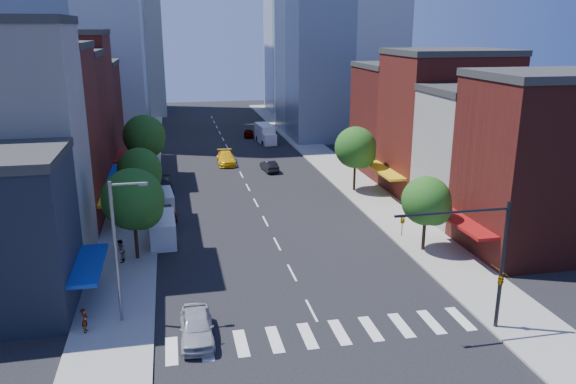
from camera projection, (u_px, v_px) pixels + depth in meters
name	position (u px, v px, depth m)	size (l,w,h in m)	color
ground	(311.00, 311.00, 36.62)	(220.00, 220.00, 0.00)	black
sidewalk_left	(140.00, 172.00, 71.69)	(5.00, 120.00, 0.15)	gray
sidewalk_right	(329.00, 162.00, 76.62)	(5.00, 120.00, 0.15)	gray
crosswalk	(324.00, 334.00, 33.80)	(19.00, 3.00, 0.01)	silver
bldg_left_2	(25.00, 143.00, 49.48)	(12.00, 9.00, 16.00)	maroon
bldg_left_3	(45.00, 131.00, 57.60)	(12.00, 8.00, 15.00)	#491712
bldg_left_4	(59.00, 110.00, 65.30)	(12.00, 9.00, 17.00)	maroon
bldg_left_5	(73.00, 115.00, 74.78)	(12.00, 10.00, 13.00)	#491712
bldg_right_0	(547.00, 167.00, 44.89)	(12.00, 9.00, 14.00)	#491712
bldg_right_1	(488.00, 157.00, 53.15)	(12.00, 8.00, 12.00)	beige
bldg_right_2	(445.00, 125.00, 61.18)	(12.00, 10.00, 15.00)	maroon
bldg_right_3	(407.00, 120.00, 70.85)	(12.00, 10.00, 13.00)	#491712
traffic_signal	(494.00, 267.00, 33.18)	(7.24, 2.24, 8.00)	black
streetlight	(118.00, 243.00, 33.74)	(2.25, 0.25, 9.00)	slate
tree_left_near	(135.00, 201.00, 43.27)	(4.80, 4.80, 7.30)	black
tree_left_mid	(141.00, 171.00, 53.69)	(4.20, 4.20, 6.65)	black
tree_left_far	(146.00, 138.00, 66.65)	(5.00, 5.00, 7.75)	black
tree_right_near	(428.00, 203.00, 45.17)	(4.00, 4.00, 6.20)	black
tree_right_far	(357.00, 149.00, 61.89)	(4.60, 4.60, 7.20)	black
parked_car_front	(197.00, 327.00, 33.03)	(1.95, 4.85, 1.65)	#AAAAAE
parked_car_second	(163.00, 216.00, 52.45)	(1.70, 4.88, 1.61)	black
parked_car_third	(163.00, 212.00, 54.02)	(2.21, 4.79, 1.33)	#999999
parked_car_rear	(164.00, 186.00, 62.53)	(2.07, 5.09, 1.48)	black
cargo_van_near	(163.00, 230.00, 48.05)	(2.27, 5.34, 2.26)	silver
cargo_van_far	(163.00, 201.00, 56.25)	(2.27, 4.86, 2.01)	silver
taxi	(226.00, 158.00, 75.64)	(2.30, 5.66, 1.64)	yellow
traffic_car_oncoming	(269.00, 166.00, 71.96)	(1.47, 4.22, 1.39)	black
traffic_car_far	(249.00, 133.00, 94.64)	(1.56, 3.88, 1.32)	#999999
box_truck	(265.00, 134.00, 89.85)	(2.55, 7.16, 2.83)	silver
pedestrian_near	(85.00, 320.00, 33.57)	(0.55, 0.36, 1.52)	#999999
pedestrian_far	(120.00, 251.00, 43.56)	(0.89, 0.69, 1.83)	#999999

